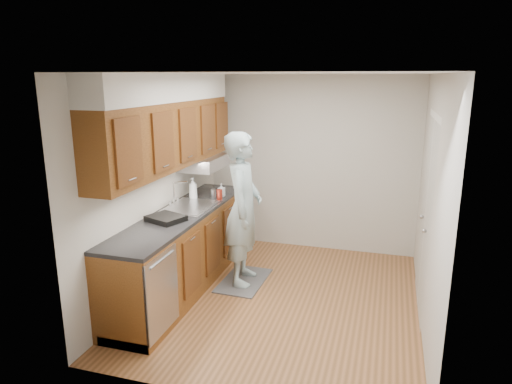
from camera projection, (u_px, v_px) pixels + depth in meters
floor at (281, 299)px, 5.21m from camera, size 3.50×3.50×0.00m
ceiling at (285, 73)px, 4.59m from camera, size 3.50×3.50×0.00m
wall_left at (158, 184)px, 5.31m from camera, size 0.02×3.50×2.50m
wall_right at (431, 204)px, 4.49m from camera, size 0.02×3.50×2.50m
wall_back at (311, 164)px, 6.53m from camera, size 3.00×0.02×2.50m
counter at (184, 248)px, 5.42m from camera, size 0.64×2.80×1.30m
upper_cabinets at (170, 124)px, 5.14m from camera, size 0.47×2.80×1.21m
closet_door at (426, 217)px, 4.83m from camera, size 0.02×1.22×2.05m
floor_mat at (244, 281)px, 5.66m from camera, size 0.53×0.87×0.02m
person at (243, 199)px, 5.40m from camera, size 0.58×0.79×2.09m
soap_bottle_a at (193, 189)px, 5.82m from camera, size 0.11×0.11×0.28m
soap_bottle_b at (221, 190)px, 5.96m from camera, size 0.08×0.08×0.18m
soda_can at (219, 195)px, 5.82m from camera, size 0.07×0.07×0.13m
steel_can at (213, 194)px, 5.90m from camera, size 0.08×0.08×0.11m
dish_rack at (166, 218)px, 4.97m from camera, size 0.46×0.42×0.06m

